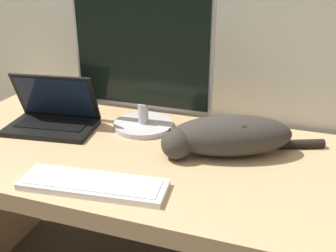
{
  "coord_description": "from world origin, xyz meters",
  "views": [
    {
      "loc": [
        0.52,
        -0.75,
        1.35
      ],
      "look_at": [
        0.15,
        0.33,
        0.85
      ],
      "focal_mm": 42.0,
      "sensor_mm": 36.0,
      "label": 1
    }
  ],
  "objects_px": {
    "cat": "(227,135)",
    "monitor": "(142,63)",
    "laptop": "(53,117)",
    "external_keyboard": "(93,184)"
  },
  "relations": [
    {
      "from": "monitor",
      "to": "external_keyboard",
      "type": "height_order",
      "value": "monitor"
    },
    {
      "from": "cat",
      "to": "monitor",
      "type": "bearing_deg",
      "value": 139.35
    },
    {
      "from": "laptop",
      "to": "external_keyboard",
      "type": "relative_size",
      "value": 0.8
    },
    {
      "from": "monitor",
      "to": "laptop",
      "type": "relative_size",
      "value": 1.5
    },
    {
      "from": "monitor",
      "to": "laptop",
      "type": "height_order",
      "value": "monitor"
    },
    {
      "from": "laptop",
      "to": "external_keyboard",
      "type": "xyz_separation_m",
      "value": [
        0.36,
        -0.34,
        -0.03
      ]
    },
    {
      "from": "cat",
      "to": "laptop",
      "type": "bearing_deg",
      "value": 158.12
    },
    {
      "from": "monitor",
      "to": "laptop",
      "type": "bearing_deg",
      "value": -160.31
    },
    {
      "from": "monitor",
      "to": "external_keyboard",
      "type": "bearing_deg",
      "value": -86.77
    },
    {
      "from": "laptop",
      "to": "external_keyboard",
      "type": "distance_m",
      "value": 0.49
    }
  ]
}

